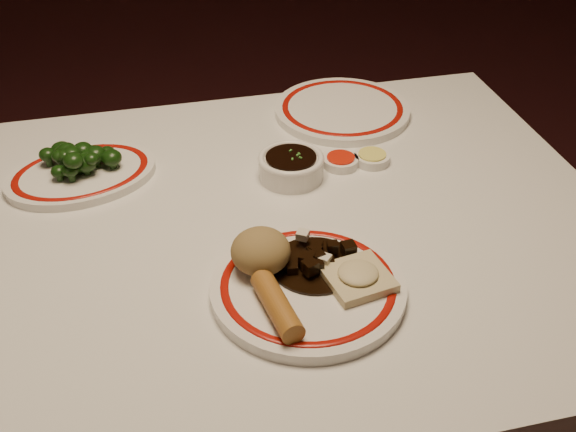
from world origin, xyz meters
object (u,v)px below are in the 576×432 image
(stirfry_heap, at_px, (316,261))
(broccoli_pile, at_px, (78,157))
(rice_mound, at_px, (261,251))
(broccoli_plate, at_px, (81,174))
(soy_bowl, at_px, (291,167))
(fried_wonton, at_px, (358,276))
(dining_table, at_px, (249,272))
(main_plate, at_px, (308,288))
(spring_roll, at_px, (277,305))

(stirfry_heap, bearing_deg, broccoli_pile, 133.04)
(rice_mound, xyz_separation_m, broccoli_plate, (-0.25, 0.33, -0.04))
(soy_bowl, bearing_deg, fried_wonton, -86.34)
(dining_table, height_order, soy_bowl, soy_bowl)
(broccoli_plate, bearing_deg, stirfry_heap, -46.30)
(main_plate, relative_size, fried_wonton, 3.28)
(dining_table, xyz_separation_m, main_plate, (0.05, -0.17, 0.10))
(stirfry_heap, bearing_deg, dining_table, 119.12)
(dining_table, xyz_separation_m, fried_wonton, (0.12, -0.18, 0.12))
(rice_mound, relative_size, fried_wonton, 0.85)
(fried_wonton, height_order, broccoli_pile, broccoli_pile)
(spring_roll, bearing_deg, dining_table, 81.31)
(broccoli_pile, distance_m, soy_bowl, 0.37)
(dining_table, distance_m, fried_wonton, 0.25)
(spring_roll, distance_m, broccoli_pile, 0.50)
(main_plate, distance_m, broccoli_pile, 0.49)
(spring_roll, relative_size, fried_wonton, 1.18)
(soy_bowl, bearing_deg, broccoli_plate, 167.30)
(stirfry_heap, bearing_deg, fried_wonton, -45.58)
(fried_wonton, relative_size, broccoli_plate, 0.34)
(fried_wonton, bearing_deg, rice_mound, 153.78)
(dining_table, bearing_deg, spring_roll, -90.23)
(broccoli_pile, bearing_deg, rice_mound, -53.47)
(stirfry_heap, relative_size, soy_bowl, 1.14)
(spring_roll, distance_m, soy_bowl, 0.36)
(spring_roll, bearing_deg, soy_bowl, 64.92)
(rice_mound, distance_m, stirfry_heap, 0.08)
(stirfry_heap, xyz_separation_m, broccoli_plate, (-0.33, 0.34, -0.02))
(soy_bowl, bearing_deg, main_plate, -99.19)
(main_plate, bearing_deg, fried_wonton, -10.58)
(main_plate, bearing_deg, stirfry_heap, 59.19)
(spring_roll, height_order, broccoli_pile, broccoli_pile)
(rice_mound, bearing_deg, stirfry_heap, -9.80)
(dining_table, bearing_deg, broccoli_pile, 139.53)
(dining_table, distance_m, soy_bowl, 0.20)
(stirfry_heap, xyz_separation_m, broccoli_pile, (-0.33, 0.35, 0.01))
(stirfry_heap, relative_size, broccoli_plate, 0.43)
(main_plate, height_order, broccoli_plate, main_plate)
(spring_roll, bearing_deg, rice_mound, 82.20)
(main_plate, bearing_deg, soy_bowl, 80.81)
(main_plate, bearing_deg, dining_table, 107.70)
(main_plate, distance_m, spring_roll, 0.08)
(broccoli_pile, xyz_separation_m, soy_bowl, (0.36, -0.09, -0.02))
(dining_table, relative_size, soy_bowl, 10.69)
(dining_table, distance_m, broccoli_plate, 0.34)
(rice_mound, distance_m, spring_roll, 0.10)
(main_plate, height_order, fried_wonton, fried_wonton)
(fried_wonton, distance_m, broccoli_pile, 0.55)
(spring_roll, height_order, broccoli_plate, spring_roll)
(fried_wonton, distance_m, stirfry_heap, 0.07)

